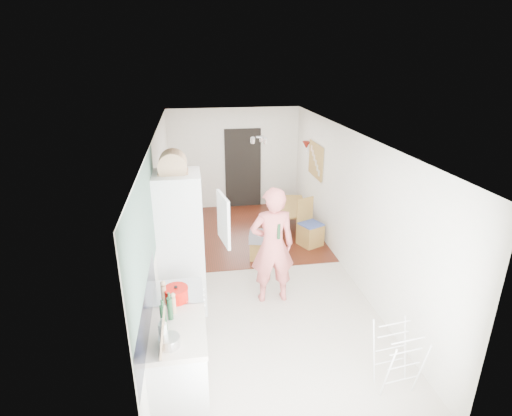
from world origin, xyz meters
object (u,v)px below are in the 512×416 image
object	(u,v)px
person	(273,236)
dining_chair	(311,223)
dining_table	(288,217)
drying_rack	(397,359)
stool	(258,249)

from	to	relation	value
person	dining_chair	size ratio (longest dim) A/B	2.28
dining_table	drying_rack	world-z (taller)	drying_rack
person	stool	distance (m)	1.63
dining_table	stool	world-z (taller)	dining_table
dining_table	stool	distance (m)	1.72
person	dining_chair	bearing A→B (deg)	-123.01
person	drying_rack	xyz separation A→B (m)	(1.05, -2.03, -0.71)
stool	person	bearing A→B (deg)	-90.43
dining_chair	stool	distance (m)	1.25
dining_table	dining_chair	size ratio (longest dim) A/B	1.26
dining_table	drying_rack	xyz separation A→B (m)	(0.12, -4.83, 0.19)
dining_chair	drying_rack	world-z (taller)	dining_chair
person	dining_table	bearing A→B (deg)	-108.39
drying_rack	person	bearing A→B (deg)	110.61
dining_chair	stool	size ratio (longest dim) A/B	2.44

